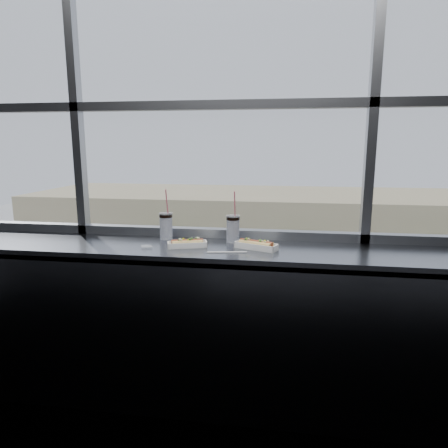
# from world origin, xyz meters

# --- Properties ---
(wall_back_lower) EXTENTS (6.00, 0.00, 6.00)m
(wall_back_lower) POSITION_xyz_m (0.00, 1.50, 0.55)
(wall_back_lower) COLOR black
(wall_back_lower) RESTS_ON ground
(window_glass) EXTENTS (6.00, 0.00, 6.00)m
(window_glass) POSITION_xyz_m (0.00, 1.52, 2.30)
(window_glass) COLOR silver
(window_glass) RESTS_ON ground
(window_mullions) EXTENTS (6.00, 0.08, 2.40)m
(window_mullions) POSITION_xyz_m (0.00, 1.50, 2.30)
(window_mullions) COLOR gray
(window_mullions) RESTS_ON ground
(counter) EXTENTS (6.00, 0.55, 0.06)m
(counter) POSITION_xyz_m (0.00, 1.23, 1.07)
(counter) COLOR gray
(counter) RESTS_ON ground
(counter_fascia) EXTENTS (6.00, 0.04, 1.04)m
(counter_fascia) POSITION_xyz_m (0.00, 0.97, 0.55)
(counter_fascia) COLOR gray
(counter_fascia) RESTS_ON ground
(hotdog_tray_left) EXTENTS (0.26, 0.16, 0.06)m
(hotdog_tray_left) POSITION_xyz_m (-0.14, 1.19, 1.12)
(hotdog_tray_left) COLOR white
(hotdog_tray_left) RESTS_ON counter
(hotdog_tray_right) EXTENTS (0.28, 0.18, 0.07)m
(hotdog_tray_right) POSITION_xyz_m (0.30, 1.21, 1.13)
(hotdog_tray_right) COLOR white
(hotdog_tray_right) RESTS_ON counter
(soda_cup_left) EXTENTS (0.09, 0.09, 0.35)m
(soda_cup_left) POSITION_xyz_m (-0.34, 1.38, 1.20)
(soda_cup_left) COLOR white
(soda_cup_left) RESTS_ON counter
(soda_cup_right) EXTENTS (0.09, 0.09, 0.34)m
(soda_cup_right) POSITION_xyz_m (0.13, 1.37, 1.20)
(soda_cup_right) COLOR white
(soda_cup_right) RESTS_ON counter
(loose_straw) EXTENTS (0.24, 0.05, 0.01)m
(loose_straw) POSITION_xyz_m (0.13, 1.09, 1.10)
(loose_straw) COLOR white
(loose_straw) RESTS_ON counter
(wrapper) EXTENTS (0.09, 0.06, 0.02)m
(wrapper) POSITION_xyz_m (-0.39, 1.13, 1.11)
(wrapper) COLOR silver
(wrapper) RESTS_ON counter
(plaza_ground) EXTENTS (120.00, 120.00, 0.00)m
(plaza_ground) POSITION_xyz_m (0.00, 45.00, -11.00)
(plaza_ground) COLOR #B9B9B9
(plaza_ground) RESTS_ON ground
(street_asphalt) EXTENTS (80.00, 10.00, 0.06)m
(street_asphalt) POSITION_xyz_m (0.00, 21.50, -10.97)
(street_asphalt) COLOR black
(street_asphalt) RESTS_ON plaza_ground
(far_sidewalk) EXTENTS (80.00, 6.00, 0.04)m
(far_sidewalk) POSITION_xyz_m (0.00, 29.50, -10.98)
(far_sidewalk) COLOR #B9B9B9
(far_sidewalk) RESTS_ON plaza_ground
(far_building) EXTENTS (50.00, 14.00, 8.00)m
(far_building) POSITION_xyz_m (0.00, 39.50, -7.00)
(far_building) COLOR tan
(far_building) RESTS_ON plaza_ground
(car_near_b) EXTENTS (2.69, 5.82, 1.90)m
(car_near_b) POSITION_xyz_m (-7.31, 17.50, -9.99)
(car_near_b) COLOR black
(car_near_b) RESTS_ON street_asphalt
(car_far_b) EXTENTS (3.20, 6.13, 1.95)m
(car_far_b) POSITION_xyz_m (2.33, 25.50, -9.96)
(car_far_b) COLOR maroon
(car_far_b) RESTS_ON street_asphalt
(car_near_c) EXTENTS (2.50, 5.78, 1.91)m
(car_near_c) POSITION_xyz_m (0.42, 17.50, -9.98)
(car_near_c) COLOR #AE5A2F
(car_near_c) RESTS_ON street_asphalt
(car_far_c) EXTENTS (3.70, 7.27, 2.33)m
(car_far_c) POSITION_xyz_m (11.02, 25.50, -9.78)
(car_far_c) COLOR beige
(car_far_c) RESTS_ON street_asphalt
(car_near_a) EXTENTS (3.30, 6.97, 2.26)m
(car_near_a) POSITION_xyz_m (-14.24, 17.50, -9.81)
(car_near_a) COLOR white
(car_near_a) RESTS_ON street_asphalt
(car_far_a) EXTENTS (2.85, 5.93, 1.92)m
(car_far_a) POSITION_xyz_m (-8.48, 25.50, -9.98)
(car_far_a) COLOR black
(car_far_a) RESTS_ON street_asphalt
(pedestrian_b) EXTENTS (0.89, 0.67, 2.01)m
(pedestrian_b) POSITION_xyz_m (-2.53, 28.69, -9.96)
(pedestrian_b) COLOR #66605B
(pedestrian_b) RESTS_ON far_sidewalk
(pedestrian_d) EXTENTS (0.90, 0.68, 2.03)m
(pedestrian_d) POSITION_xyz_m (9.23, 30.51, -9.94)
(pedestrian_d) COLOR #66605B
(pedestrian_d) RESTS_ON far_sidewalk
(pedestrian_a) EXTENTS (0.96, 0.72, 2.15)m
(pedestrian_a) POSITION_xyz_m (-6.79, 29.53, -9.88)
(pedestrian_a) COLOR #66605B
(pedestrian_a) RESTS_ON far_sidewalk
(pedestrian_c) EXTENTS (1.00, 0.75, 2.26)m
(pedestrian_c) POSITION_xyz_m (5.39, 29.06, -9.83)
(pedestrian_c) COLOR #66605B
(pedestrian_c) RESTS_ON far_sidewalk
(tree_left) EXTENTS (3.53, 3.53, 5.51)m
(tree_left) POSITION_xyz_m (-9.59, 29.50, -7.26)
(tree_left) COLOR #47382B
(tree_left) RESTS_ON far_sidewalk
(tree_center) EXTENTS (3.16, 3.16, 4.94)m
(tree_center) POSITION_xyz_m (1.69, 29.50, -7.65)
(tree_center) COLOR #47382B
(tree_center) RESTS_ON far_sidewalk
(tree_right) EXTENTS (3.33, 3.33, 5.21)m
(tree_right) POSITION_xyz_m (12.34, 29.50, -7.47)
(tree_right) COLOR #47382B
(tree_right) RESTS_ON far_sidewalk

